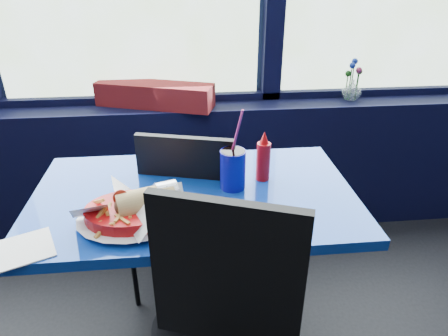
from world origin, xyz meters
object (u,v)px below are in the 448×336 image
at_px(ketchup_bottle, 263,158).
at_px(soda_cup, 233,168).
at_px(food_basket, 133,210).
at_px(flower_vase, 352,88).
at_px(planter_box, 155,95).
at_px(near_table, 196,232).
at_px(chair_near_back, 181,207).

relative_size(ketchup_bottle, soda_cup, 0.63).
bearing_deg(food_basket, flower_vase, 48.71).
relative_size(flower_vase, soda_cup, 0.72).
bearing_deg(food_basket, planter_box, 95.37).
distance_m(near_table, flower_vase, 1.32).
height_order(food_basket, ketchup_bottle, ketchup_bottle).
relative_size(planter_box, soda_cup, 1.99).
bearing_deg(ketchup_bottle, near_table, -164.09).
bearing_deg(near_table, food_basket, -141.71).
height_order(near_table, food_basket, food_basket).
distance_m(near_table, ketchup_bottle, 0.39).
relative_size(near_table, soda_cup, 3.70).
xyz_separation_m(planter_box, soda_cup, (0.33, -0.84, -0.03)).
bearing_deg(ketchup_bottle, soda_cup, -157.04).
bearing_deg(chair_near_back, soda_cup, 148.42).
bearing_deg(chair_near_back, near_table, 118.30).
bearing_deg(soda_cup, ketchup_bottle, 22.96).
xyz_separation_m(ketchup_bottle, soda_cup, (-0.13, -0.05, -0.01)).
xyz_separation_m(planter_box, ketchup_bottle, (0.46, -0.79, -0.02)).
bearing_deg(ketchup_bottle, planter_box, 120.09).
relative_size(food_basket, soda_cup, 1.03).
bearing_deg(soda_cup, flower_vase, 46.79).
xyz_separation_m(flower_vase, food_basket, (-1.15, -1.03, -0.08)).
bearing_deg(food_basket, near_table, 45.05).
relative_size(chair_near_back, soda_cup, 2.84).
distance_m(planter_box, flower_vase, 1.12).
height_order(flower_vase, ketchup_bottle, flower_vase).
xyz_separation_m(chair_near_back, food_basket, (-0.15, -0.41, 0.26)).
bearing_deg(food_basket, soda_cup, 34.65).
relative_size(planter_box, flower_vase, 2.76).
xyz_separation_m(near_table, ketchup_bottle, (0.27, 0.08, 0.27)).
distance_m(planter_box, food_basket, 1.03).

